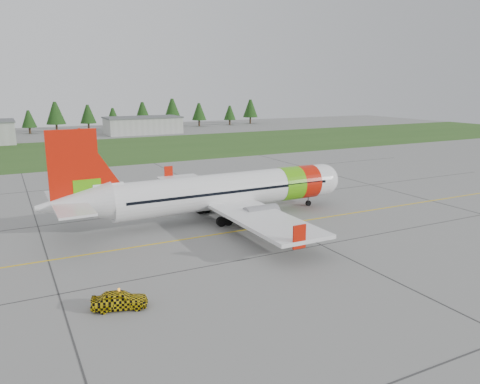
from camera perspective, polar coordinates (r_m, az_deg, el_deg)
ground at (r=43.27m, az=-0.92°, el=-8.49°), size 320.00×320.00×0.00m
aircraft at (r=56.18m, az=-2.23°, el=0.07°), size 37.87×34.72×11.48m
follow_me_car at (r=35.10m, az=-14.60°, el=-10.64°), size 1.76×1.93×4.01m
grass_strip at (r=120.52m, az=-18.52°, el=4.71°), size 320.00×50.00×0.03m
taxi_guideline at (r=50.15m, az=-4.99°, el=-5.48°), size 120.00×0.25×0.02m
hangar_east at (r=160.53m, az=-11.74°, el=7.92°), size 24.00×12.00×5.20m
treeline at (r=175.39m, az=-21.55°, el=8.48°), size 160.00×8.00×10.00m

